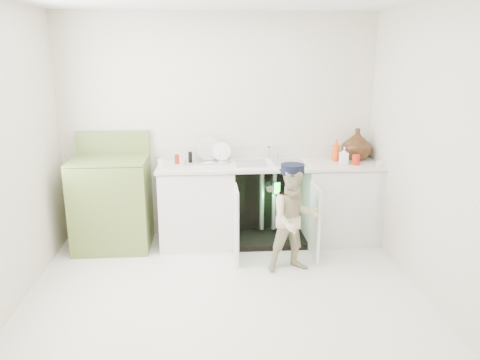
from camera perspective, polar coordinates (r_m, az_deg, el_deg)
The scene contains 5 objects.
ground at distance 4.26m, azimuth -1.87°, elevation -13.80°, with size 3.50×3.50×0.00m, color silver.
room_shell at distance 3.81m, azimuth -2.03°, elevation 2.86°, with size 6.00×5.50×1.26m.
counter_run at distance 5.23m, azimuth 3.99°, elevation -2.46°, with size 2.44×1.02×1.25m.
avocado_stove at distance 5.24m, azimuth -15.34°, elevation -2.59°, with size 0.80×0.65×1.24m.
repair_worker at distance 4.51m, azimuth 6.66°, elevation -4.68°, with size 0.57×0.66×1.07m.
Camera 1 is at (-0.14, -3.72, 2.07)m, focal length 35.00 mm.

